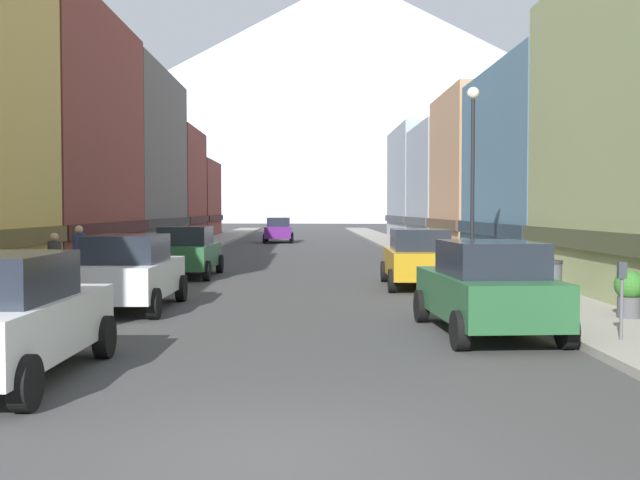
{
  "coord_description": "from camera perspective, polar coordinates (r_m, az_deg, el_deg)",
  "views": [
    {
      "loc": [
        0.38,
        -7.36,
        2.38
      ],
      "look_at": [
        0.96,
        25.35,
        1.08
      ],
      "focal_mm": 43.61,
      "sensor_mm": 36.0,
      "label": 1
    }
  ],
  "objects": [
    {
      "name": "storefront_left_4",
      "position": [
        58.16,
        -13.29,
        3.76
      ],
      "size": [
        9.22,
        9.71,
        8.17
      ],
      "color": "brown",
      "rests_on": "ground"
    },
    {
      "name": "car_left_1",
      "position": [
        18.87,
        -13.82,
        -2.28
      ],
      "size": [
        2.13,
        4.43,
        1.78
      ],
      "color": "silver",
      "rests_on": "ground"
    },
    {
      "name": "streetlamp_right",
      "position": [
        23.73,
        11.14,
        6.12
      ],
      "size": [
        0.36,
        0.36,
        5.86
      ],
      "color": "black",
      "rests_on": "sidewalk_right"
    },
    {
      "name": "mountain_backdrop",
      "position": [
        270.58,
        2.26,
        10.52
      ],
      "size": [
        281.03,
        281.03,
        82.27
      ],
      "primitive_type": "cone",
      "color": "silver",
      "rests_on": "ground"
    },
    {
      "name": "pedestrian_0",
      "position": [
        23.71,
        -17.25,
        -1.24
      ],
      "size": [
        0.36,
        0.36,
        1.75
      ],
      "color": "navy",
      "rests_on": "sidewalk_left"
    },
    {
      "name": "potted_plant_0",
      "position": [
        17.15,
        21.73,
        -3.53
      ],
      "size": [
        0.61,
        0.61,
        0.98
      ],
      "color": "#4C4C51",
      "rests_on": "sidewalk_right"
    },
    {
      "name": "storefront_right_5",
      "position": [
        63.26,
        9.56,
        3.96
      ],
      "size": [
        9.22,
        12.75,
        8.84
      ],
      "color": "#99A5B2",
      "rests_on": "ground"
    },
    {
      "name": "parking_meter_near",
      "position": [
        14.19,
        21.26,
        -3.4
      ],
      "size": [
        0.14,
        0.1,
        1.33
      ],
      "color": "#595960",
      "rests_on": "sidewalk_right"
    },
    {
      "name": "pedestrian_1",
      "position": [
        21.61,
        -18.89,
        -1.8
      ],
      "size": [
        0.36,
        0.36,
        1.6
      ],
      "color": "#333338",
      "rests_on": "sidewalk_left"
    },
    {
      "name": "ground_plane",
      "position": [
        7.74,
        -3.94,
        -15.63
      ],
      "size": [
        400.0,
        400.0,
        0.0
      ],
      "primitive_type": "plane",
      "color": "#3D3D3D"
    },
    {
      "name": "storefront_left_5",
      "position": [
        68.31,
        -11.04,
        2.88
      ],
      "size": [
        8.3,
        10.01,
        6.52
      ],
      "color": "brown",
      "rests_on": "ground"
    },
    {
      "name": "storefront_left_3",
      "position": [
        46.49,
        -16.06,
        5.37
      ],
      "size": [
        8.57,
        13.55,
        10.25
      ],
      "color": "#66605B",
      "rests_on": "ground"
    },
    {
      "name": "storefront_right_2",
      "position": [
        32.04,
        18.15,
        4.72
      ],
      "size": [
        7.02,
        10.58,
        7.9
      ],
      "color": "slate",
      "rests_on": "ground"
    },
    {
      "name": "storefront_right_3",
      "position": [
        42.14,
        14.91,
        4.49
      ],
      "size": [
        9.11,
        8.81,
        8.42
      ],
      "color": "tan",
      "rests_on": "ground"
    },
    {
      "name": "sidewalk_left",
      "position": [
        42.93,
        -9.89,
        -0.83
      ],
      "size": [
        2.5,
        100.0,
        0.15
      ],
      "primitive_type": "cube",
      "color": "gray",
      "rests_on": "ground"
    },
    {
      "name": "sidewalk_right",
      "position": [
        42.82,
        6.87,
        -0.82
      ],
      "size": [
        2.5,
        100.0,
        0.15
      ],
      "primitive_type": "cube",
      "color": "gray",
      "rests_on": "ground"
    },
    {
      "name": "trash_bin_right",
      "position": [
        19.82,
        16.54,
        -2.84
      ],
      "size": [
        0.59,
        0.59,
        0.98
      ],
      "color": "#4C5156",
      "rests_on": "sidewalk_right"
    },
    {
      "name": "car_left_2",
      "position": [
        27.59,
        -9.73,
        -0.82
      ],
      "size": [
        2.14,
        4.43,
        1.78
      ],
      "color": "#265933",
      "rests_on": "ground"
    },
    {
      "name": "storefront_right_4",
      "position": [
        51.59,
        11.46,
        3.76
      ],
      "size": [
        8.3,
        9.93,
        7.79
      ],
      "color": "#99A5B2",
      "rests_on": "ground"
    },
    {
      "name": "car_right_0",
      "position": [
        15.02,
        12.18,
        -3.42
      ],
      "size": [
        2.25,
        4.48,
        1.78
      ],
      "color": "#265933",
      "rests_on": "ground"
    },
    {
      "name": "car_right_1",
      "position": [
        23.82,
        7.24,
        -1.3
      ],
      "size": [
        2.19,
        4.46,
        1.78
      ],
      "color": "#B28419",
      "rests_on": "ground"
    },
    {
      "name": "car_left_0",
      "position": [
        11.57,
        -22.29,
        -5.24
      ],
      "size": [
        2.15,
        4.44,
        1.78
      ],
      "color": "silver",
      "rests_on": "ground"
    },
    {
      "name": "car_driving_0",
      "position": [
        55.46,
        -3.05,
        0.75
      ],
      "size": [
        2.06,
        4.4,
        1.78
      ],
      "color": "#591E72",
      "rests_on": "ground"
    }
  ]
}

